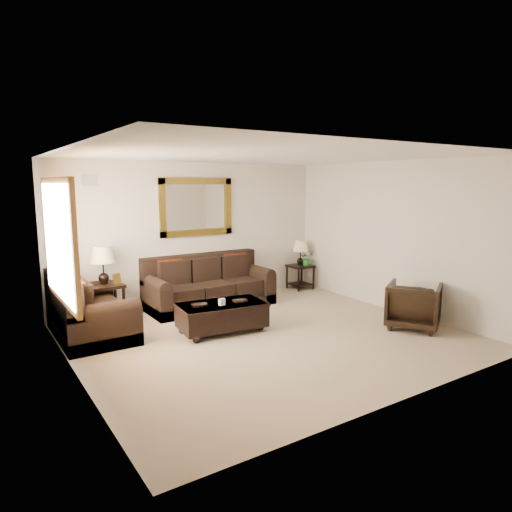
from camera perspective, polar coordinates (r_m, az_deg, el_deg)
room at (r=6.73m, az=1.47°, el=0.95°), size 5.51×5.01×2.71m
window at (r=6.52m, az=-23.32°, el=1.71°), size 0.07×1.96×1.66m
mirror at (r=8.84m, az=-7.43°, el=6.08°), size 1.50×0.06×1.10m
air_vent at (r=8.18m, az=-20.06°, el=8.88°), size 0.25×0.02×0.18m
sofa at (r=8.66m, az=-5.99°, el=-3.99°), size 2.35×1.02×0.96m
loveseat at (r=7.39m, az=-20.34°, el=-6.77°), size 1.02×1.71×0.96m
end_table_left at (r=8.04m, az=-18.52°, el=-1.96°), size 0.58×0.58×1.27m
end_table_right at (r=10.01m, az=5.58°, el=-0.19°), size 0.48×0.48×1.07m
coffee_table at (r=7.19m, az=-4.30°, el=-7.24°), size 1.42×0.87×0.57m
armchair at (r=7.75m, az=19.12°, el=-5.60°), size 1.04×1.05×0.81m
potted_plant at (r=10.01m, az=6.36°, el=-0.44°), size 0.30×0.34×0.25m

